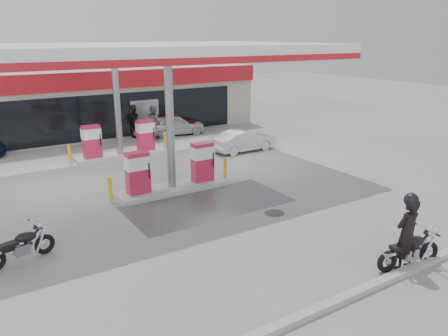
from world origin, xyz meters
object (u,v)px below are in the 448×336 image
Objects in this scene: parked_motorcycle at (21,247)px; hatchback_silver at (244,141)px; biker_main at (407,234)px; parked_car_right at (167,123)px; pump_island_far at (120,143)px; biker_walking at (134,122)px; sedan_white at (175,125)px; attendant at (154,122)px; pump_island_near at (172,174)px; main_motorcycle at (410,251)px.

hatchback_silver is (11.96, 6.59, 0.14)m from parked_motorcycle.
biker_main is 18.87m from parked_car_right.
parked_car_right reaches higher than parked_motorcycle.
pump_island_far is 2.73× the size of biker_walking.
hatchback_silver is at bearing -21.80° from pump_island_far.
parked_car_right is (-0.16, 0.80, 0.00)m from sedan_white.
pump_island_far is 1.40× the size of sedan_white.
pump_island_far is at bearing -144.63° from biker_walking.
biker_main is at bearing -178.14° from sedan_white.
attendant is (0.56, 17.56, 0.02)m from biker_main.
hatchback_silver is (3.47, 12.36, -0.42)m from biker_main.
biker_main is at bearing 165.62° from attendant.
hatchback_silver is 6.57m from parked_car_right.
main_motorcycle is (2.72, -8.80, -0.25)m from pump_island_near.
sedan_white is 1.80× the size of attendant.
parked_car_right reaches higher than hatchback_silver.
biker_main is at bearing 163.20° from hatchback_silver.
pump_island_near is at bearing 119.86° from hatchback_silver.
hatchback_silver is 7.25m from biker_walking.
attendant is at bearing 99.61° from main_motorcycle.
main_motorcycle is 17.61m from attendant.
main_motorcycle is 1.07× the size of biker_walking.
sedan_white is 0.81× the size of parked_car_right.
sedan_white is at bearing 94.65° from main_motorcycle.
main_motorcycle is at bearing -79.59° from pump_island_far.
attendant reaches higher than biker_main.
main_motorcycle is 0.99× the size of attendant.
pump_island_near is at bearing 148.13° from attendant.
pump_island_near is at bearing 12.15° from parked_motorcycle.
sedan_white is at bearing -93.18° from biker_main.
biker_walking is at bearing 77.05° from pump_island_near.
pump_island_near is 2.73× the size of biker_walking.
pump_island_near reaches higher than hatchback_silver.
biker_main reaches higher than sedan_white.
main_motorcycle is 1.06× the size of parked_motorcycle.
hatchback_silver is (6.00, 3.60, -0.13)m from pump_island_near.
biker_walking is (-0.83, 1.00, -0.08)m from attendant.
pump_island_far is 1.47× the size of hatchback_silver.
biker_walking is at bearing 59.34° from pump_island_far.
biker_main reaches higher than hatchback_silver.
parked_motorcycle is 14.87m from attendant.
attendant is 1.08× the size of biker_walking.
parked_motorcycle is at bearing 147.57° from sedan_white.
parked_car_right is at bearing 36.68° from parked_motorcycle.
biker_main is at bearing -178.86° from main_motorcycle.
attendant is 0.45× the size of parked_car_right.
sedan_white is (4.66, 9.20, -0.09)m from pump_island_near.
pump_island_far is at bearing 111.22° from main_motorcycle.
parked_motorcycle is 13.65m from hatchback_silver.
biker_main reaches higher than biker_walking.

